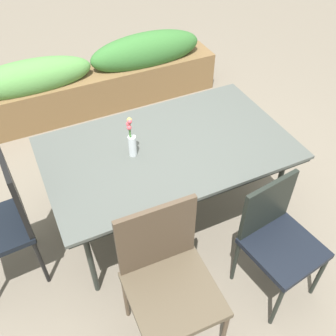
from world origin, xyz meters
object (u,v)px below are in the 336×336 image
chair_end_left (4,217)px  flower_vase (132,141)px  chair_near_left (167,275)px  planter_box (94,80)px  chair_near_right (277,235)px  dining_table (168,151)px

chair_end_left → flower_vase: flower_vase is taller
chair_near_left → flower_vase: (0.13, 0.83, 0.31)m
chair_near_left → planter_box: chair_near_left is taller
chair_end_left → planter_box: (1.11, 1.75, -0.22)m
chair_near_right → chair_near_left: bearing=-9.3°
dining_table → chair_end_left: (-1.15, 0.00, -0.13)m
chair_near_left → flower_vase: size_ratio=3.22×
chair_near_right → planter_box: (-0.42, 2.58, -0.15)m
dining_table → planter_box: bearing=91.4°
flower_vase → planter_box: bearing=83.1°
dining_table → planter_box: planter_box is taller
dining_table → planter_box: 1.80m
chair_end_left → chair_near_right: size_ratio=1.16×
dining_table → flower_vase: flower_vase is taller
chair_near_left → chair_end_left: chair_end_left is taller
dining_table → chair_end_left: chair_end_left is taller
dining_table → planter_box: (-0.04, 1.76, -0.36)m
chair_near_right → flower_vase: flower_vase is taller
dining_table → chair_end_left: 1.16m
chair_end_left → planter_box: bearing=-35.8°
dining_table → chair_end_left: bearing=179.8°
chair_near_left → dining_table: bearing=-114.1°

